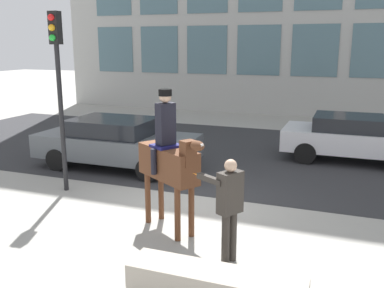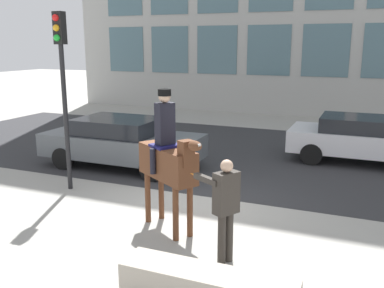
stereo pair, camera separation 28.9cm
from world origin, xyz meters
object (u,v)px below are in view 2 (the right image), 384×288
object	(u,v)px
street_car_near_lane	(122,141)
street_car_far_lane	(358,138)
pedestrian_bystander	(225,203)
traffic_light	(62,74)
mounted_horse_lead	(168,160)

from	to	relation	value
street_car_near_lane	street_car_far_lane	xyz separation A→B (m)	(6.23, 3.12, -0.01)
pedestrian_bystander	street_car_far_lane	world-z (taller)	pedestrian_bystander
street_car_near_lane	traffic_light	xyz separation A→B (m)	(-0.13, -2.21, 2.04)
street_car_near_lane	traffic_light	bearing A→B (deg)	-93.33
street_car_near_lane	street_car_far_lane	distance (m)	6.97
street_car_near_lane	street_car_far_lane	bearing A→B (deg)	26.59
pedestrian_bystander	traffic_light	size ratio (longest dim) A/B	0.41
street_car_near_lane	mounted_horse_lead	bearing A→B (deg)	-47.37
mounted_horse_lead	street_car_far_lane	bearing A→B (deg)	96.96
pedestrian_bystander	traffic_light	distance (m)	5.33
pedestrian_bystander	traffic_light	bearing A→B (deg)	6.85
pedestrian_bystander	street_car_far_lane	distance (m)	7.52
traffic_light	street_car_far_lane	bearing A→B (deg)	39.95
pedestrian_bystander	street_car_near_lane	bearing A→B (deg)	-12.93
mounted_horse_lead	pedestrian_bystander	xyz separation A→B (m)	(1.38, -0.81, -0.36)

